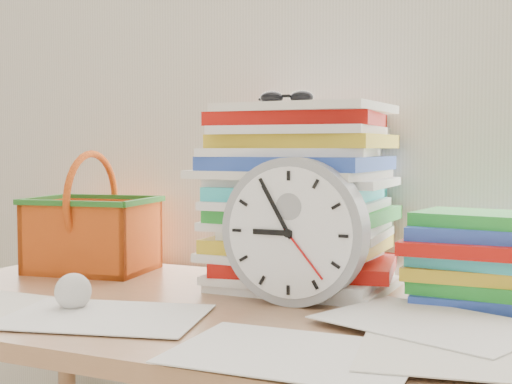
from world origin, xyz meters
The scene contains 9 objects.
curtain centered at (0.00, 1.98, 1.30)m, with size 2.40×0.01×2.50m, color silver.
desk centered at (0.00, 1.60, 0.68)m, with size 1.40×0.70×0.75m.
paper_stack centered at (0.02, 1.82, 0.93)m, with size 0.37×0.30×0.37m, color white, non-canonical shape.
clock centered at (0.07, 1.66, 0.88)m, with size 0.27×0.27×0.05m, color gray.
sunglasses centered at (0.00, 1.80, 1.13)m, with size 0.12×0.10×0.03m, color black, non-canonical shape.
book_stack centered at (0.39, 1.80, 0.83)m, with size 0.28×0.21×0.17m, color white, non-canonical shape.
basket centered at (-0.48, 1.79, 0.89)m, with size 0.27×0.21×0.27m, color #E75C16, non-canonical shape.
crumpled_ball centered at (-0.27, 1.46, 0.78)m, with size 0.06×0.06×0.06m, color silver.
scattered_papers centered at (0.00, 1.60, 0.76)m, with size 1.26×0.42×0.02m, color white, non-canonical shape.
Camera 1 is at (0.54, 0.48, 1.03)m, focal length 50.00 mm.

